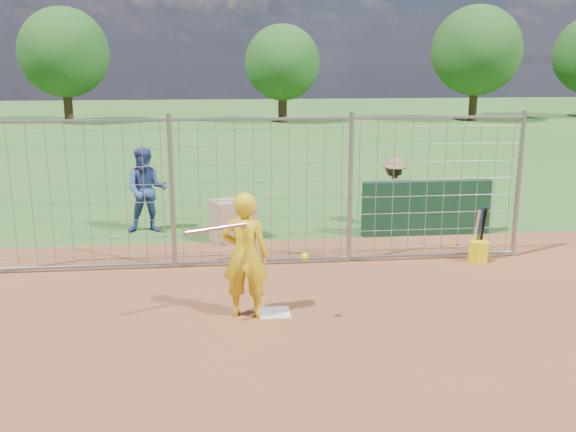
{
  "coord_description": "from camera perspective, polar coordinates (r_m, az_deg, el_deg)",
  "views": [
    {
      "loc": [
        -0.73,
        -8.53,
        3.44
      ],
      "look_at": [
        0.3,
        0.8,
        1.15
      ],
      "focal_mm": 40.0,
      "sensor_mm": 36.0,
      "label": 1
    }
  ],
  "objects": [
    {
      "name": "equipment_bin",
      "position": [
        12.57,
        -4.9,
        -0.34
      ],
      "size": [
        0.96,
        0.83,
        0.8
      ],
      "primitive_type": "cube",
      "rotation": [
        0.0,
        0.0,
        0.43
      ],
      "color": "tan",
      "rests_on": "ground"
    },
    {
      "name": "batter",
      "position": [
        8.68,
        -3.83,
        -3.51
      ],
      "size": [
        0.71,
        0.54,
        1.75
      ],
      "primitive_type": "imported",
      "rotation": [
        0.0,
        0.0,
        2.93
      ],
      "color": "yellow",
      "rests_on": "ground"
    },
    {
      "name": "bystander_a",
      "position": [
        13.3,
        -12.46,
        2.26
      ],
      "size": [
        0.86,
        0.67,
        1.75
      ],
      "primitive_type": "imported",
      "rotation": [
        0.0,
        0.0,
        0.01
      ],
      "color": "navy",
      "rests_on": "ground"
    },
    {
      "name": "home_plate",
      "position": [
        9.04,
        -1.21,
        -8.6
      ],
      "size": [
        0.43,
        0.43,
        0.02
      ],
      "primitive_type": "cube",
      "color": "silver",
      "rests_on": "ground"
    },
    {
      "name": "tree_line",
      "position": [
        36.86,
        -0.31,
        14.13
      ],
      "size": [
        44.66,
        6.72,
        6.48
      ],
      "color": "#3F2B19",
      "rests_on": "ground"
    },
    {
      "name": "infield_dirt",
      "position": [
        6.55,
        1.1,
        -17.91
      ],
      "size": [
        18.0,
        18.0,
        0.0
      ],
      "primitive_type": "plane",
      "color": "brown",
      "rests_on": "ground"
    },
    {
      "name": "equipment_in_play",
      "position": [
        8.27,
        -4.49,
        -1.71
      ],
      "size": [
        1.6,
        0.43,
        0.48
      ],
      "color": "silver",
      "rests_on": "ground"
    },
    {
      "name": "bystander_c",
      "position": [
        13.73,
        9.34,
        2.12
      ],
      "size": [
        1.06,
        0.8,
        1.45
      ],
      "primitive_type": "imported",
      "rotation": [
        0.0,
        0.0,
        3.46
      ],
      "color": "brown",
      "rests_on": "ground"
    },
    {
      "name": "ground",
      "position": [
        9.23,
        -1.32,
        -8.18
      ],
      "size": [
        100.0,
        100.0,
        0.0
      ],
      "primitive_type": "plane",
      "color": "#2D591E",
      "rests_on": "ground"
    },
    {
      "name": "bucket_with_bats",
      "position": [
        11.67,
        16.57,
        -2.77
      ],
      "size": [
        0.34,
        0.37,
        0.97
      ],
      "color": "yellow",
      "rests_on": "ground"
    },
    {
      "name": "backstop_fence",
      "position": [
        10.78,
        -2.29,
        2.02
      ],
      "size": [
        9.08,
        0.08,
        2.6
      ],
      "color": "gray",
      "rests_on": "ground"
    },
    {
      "name": "dugout_wall",
      "position": [
        13.14,
        12.19,
        0.69
      ],
      "size": [
        2.6,
        0.2,
        1.1
      ],
      "primitive_type": "cube",
      "color": "#11381E",
      "rests_on": "ground"
    }
  ]
}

